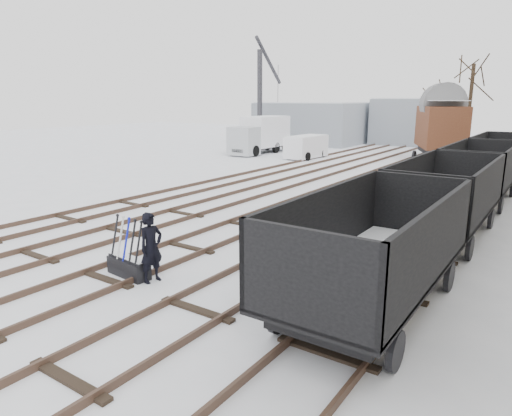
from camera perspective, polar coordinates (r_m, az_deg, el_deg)
The scene contains 16 objects.
ground at distance 11.96m, azimuth -18.34°, elevation -8.54°, with size 120.00×120.00×0.00m, color white.
tracks at distance 22.56m, azimuth 10.24°, elevation 2.30°, with size 13.90×52.00×0.16m.
shed_left at distance 47.97m, azimuth 7.18°, elevation 10.55°, with size 10.00×8.00×4.10m.
shed_right at distance 48.39m, azimuth 19.10°, elevation 10.19°, with size 7.00×6.00×4.50m.
ground_frame at distance 11.94m, azimuth -15.64°, elevation -6.91°, with size 1.34×0.55×1.49m.
worker at distance 11.28m, azimuth -12.96°, elevation -4.84°, with size 0.63×0.41×1.73m, color black.
freight_wagon_a at distance 9.81m, azimuth 14.53°, elevation -7.18°, with size 2.43×6.08×2.48m.
freight_wagon_b at distance 15.77m, azimuth 22.59°, elevation -0.02°, with size 2.43×6.08×2.48m.
freight_wagon_c at distance 21.98m, azimuth 26.16°, elevation 3.17°, with size 2.43×6.08×2.48m.
freight_wagon_d at distance 28.28m, azimuth 28.15°, elevation 4.94°, with size 2.43×6.08×2.48m.
box_van_wagon at distance 36.08m, azimuth 22.10°, elevation 9.52°, with size 4.99×6.34×4.29m.
lorry at distance 38.04m, azimuth 0.55°, elevation 9.18°, with size 2.22×6.64×3.00m.
panel_van at distance 34.96m, azimuth 6.30°, elevation 7.65°, with size 1.85×3.94×1.71m.
crane at distance 44.01m, azimuth 0.64°, elevation 11.15°, with size 2.25×5.89×9.94m.
tree_far_left at distance 49.98m, azimuth 21.26°, elevation 10.39°, with size 0.30×0.30×5.00m, color black.
tree_far_right at distance 42.44m, azimuth 25.11°, elevation 11.15°, with size 0.30×0.30×7.18m, color black.
Camera 1 is at (9.01, -6.57, 4.32)m, focal length 32.00 mm.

